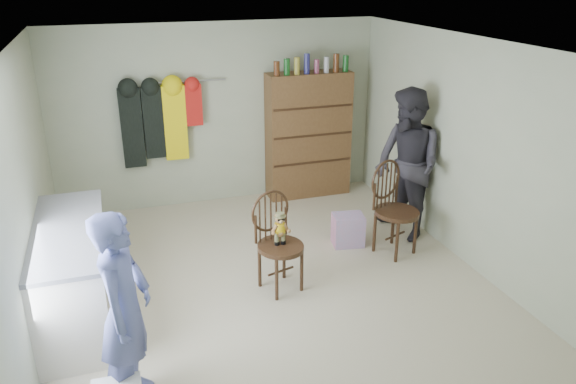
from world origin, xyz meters
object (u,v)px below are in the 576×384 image
object	(u,v)px
counter	(73,274)
chair_front	(278,236)
dresser	(308,134)
chair_far	(393,205)

from	to	relation	value
counter	chair_front	bearing A→B (deg)	-2.06
chair_front	dresser	xyz separation A→B (m)	(1.20, 2.37, 0.33)
chair_front	dresser	bearing A→B (deg)	46.38
chair_front	chair_far	size ratio (longest dim) A/B	0.95
counter	chair_far	xyz separation A→B (m)	(3.51, 0.28, 0.12)
chair_far	dresser	size ratio (longest dim) A/B	0.53
dresser	chair_far	bearing A→B (deg)	-81.27
chair_far	dresser	xyz separation A→B (m)	(-0.31, 2.02, 0.32)
counter	chair_front	xyz separation A→B (m)	(2.00, -0.07, 0.12)
counter	chair_front	distance (m)	2.00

